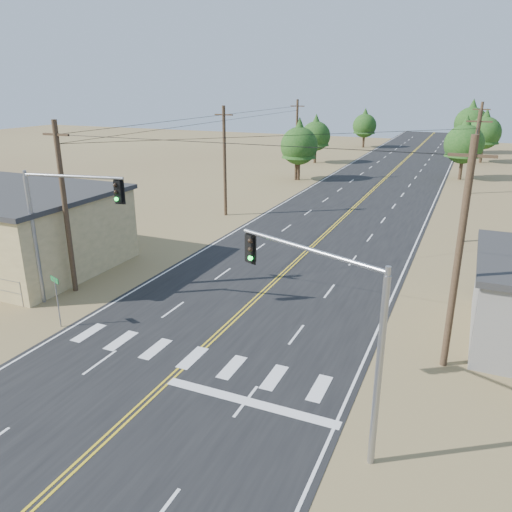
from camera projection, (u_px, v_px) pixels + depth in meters
The scene contains 17 objects.
ground at pixel (63, 479), 15.75m from camera, with size 220.00×220.00×0.00m, color olive.
road at pixel (327, 233), 41.72m from camera, with size 15.00×200.00×0.02m, color black.
utility_pole_left_near at pixel (65, 208), 28.45m from camera, with size 1.80×0.30×10.00m.
utility_pole_left_mid at pixel (225, 161), 45.76m from camera, with size 1.80×0.30×10.00m.
utility_pole_left_far at pixel (297, 140), 63.07m from camera, with size 1.80×0.30×10.00m.
utility_pole_right_near at pixel (458, 256), 20.49m from camera, with size 1.80×0.30×10.00m.
utility_pole_right_mid at pixel (471, 177), 37.80m from camera, with size 1.80×0.30×10.00m.
utility_pole_right_far at pixel (476, 148), 55.11m from camera, with size 1.80×0.30×10.00m.
signal_mast_left at pixel (58, 218), 26.58m from camera, with size 5.67×1.30×7.52m.
signal_mast_right at pixel (335, 316), 16.13m from camera, with size 5.71×2.49×6.89m.
street_sign at pixel (56, 294), 25.04m from camera, with size 0.77×0.31×2.72m.
tree_left_near at pixel (299, 142), 63.17m from camera, with size 4.74×4.74×7.90m.
tree_left_mid at pixel (316, 133), 77.21m from camera, with size 4.50×4.50×7.51m.
tree_left_far at pixel (365, 123), 96.35m from camera, with size 4.50×4.50×7.50m.
tree_right_near at pixel (465, 140), 63.43m from camera, with size 4.92×4.92×8.21m.
tree_right_mid at pixel (485, 130), 77.32m from camera, with size 4.99×4.99×8.31m.
tree_right_far at pixel (471, 120), 87.70m from camera, with size 5.66×5.66×9.43m.
Camera 1 is at (10.64, -9.08, 11.81)m, focal length 35.00 mm.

